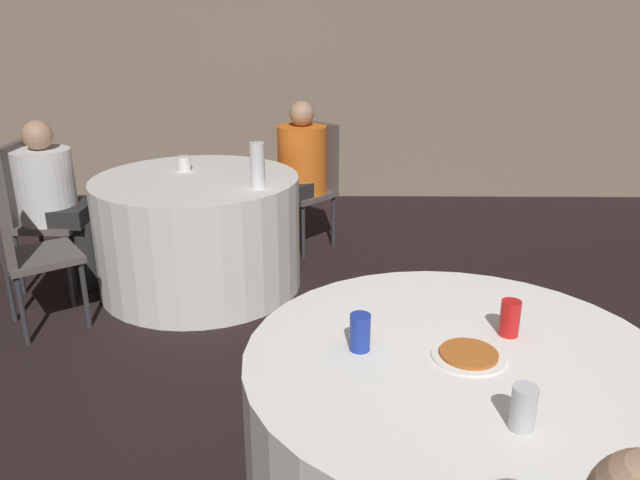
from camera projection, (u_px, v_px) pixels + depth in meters
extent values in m
cube|color=gray|center=(380.00, 52.00, 5.83)|extent=(16.00, 0.06, 2.80)
cylinder|color=white|center=(450.00, 455.00, 2.07)|extent=(1.35, 1.35, 0.75)
cylinder|color=white|center=(199.00, 233.00, 4.13)|extent=(1.33, 1.33, 0.75)
cube|color=#59514C|center=(51.00, 223.00, 4.14)|extent=(0.40, 0.40, 0.04)
cube|color=#59514C|center=(17.00, 183.00, 4.05)|extent=(0.05, 0.38, 0.51)
cylinder|color=#333338|center=(90.00, 246.00, 4.37)|extent=(0.03, 0.03, 0.42)
cylinder|color=#333338|center=(71.00, 265.00, 4.05)|extent=(0.03, 0.03, 0.42)
cylinder|color=#333338|center=(42.00, 246.00, 4.38)|extent=(0.03, 0.03, 0.42)
cylinder|color=#333338|center=(19.00, 264.00, 4.06)|extent=(0.03, 0.03, 0.42)
cube|color=#59514C|center=(41.00, 257.00, 3.57)|extent=(0.56, 0.56, 0.04)
cylinder|color=#333338|center=(69.00, 276.00, 3.88)|extent=(0.03, 0.03, 0.42)
cylinder|color=#333338|center=(85.00, 296.00, 3.62)|extent=(0.03, 0.03, 0.42)
cylinder|color=#333338|center=(10.00, 290.00, 3.69)|extent=(0.03, 0.03, 0.42)
cylinder|color=#333338|center=(22.00, 311.00, 3.43)|extent=(0.03, 0.03, 0.42)
cube|color=#59514C|center=(303.00, 194.00, 4.79)|extent=(0.56, 0.56, 0.04)
cube|color=#59514C|center=(318.00, 155.00, 4.82)|extent=(0.32, 0.29, 0.51)
cylinder|color=#333338|center=(303.00, 232.00, 4.65)|extent=(0.03, 0.03, 0.42)
cylinder|color=#333338|center=(272.00, 222.00, 4.86)|extent=(0.03, 0.03, 0.42)
cylinder|color=#333338|center=(333.00, 222.00, 4.88)|extent=(0.03, 0.03, 0.42)
cylinder|color=#333338|center=(302.00, 213.00, 5.10)|extent=(0.03, 0.03, 0.42)
cylinder|color=#282828|center=(88.00, 253.00, 4.20)|extent=(0.24, 0.24, 0.46)
cube|color=#282828|center=(66.00, 213.00, 4.11)|extent=(0.32, 0.36, 0.12)
cylinder|color=white|center=(45.00, 186.00, 4.05)|extent=(0.37, 0.37, 0.47)
sphere|color=tan|center=(37.00, 135.00, 3.93)|extent=(0.19, 0.19, 0.19)
cylinder|color=#282828|center=(283.00, 226.00, 4.71)|extent=(0.24, 0.24, 0.46)
cube|color=#282828|center=(292.00, 188.00, 4.69)|extent=(0.48, 0.47, 0.12)
cylinder|color=orange|center=(302.00, 159.00, 4.70)|extent=(0.37, 0.37, 0.50)
sphere|color=tan|center=(302.00, 113.00, 4.58)|extent=(0.18, 0.18, 0.18)
cylinder|color=white|center=(469.00, 356.00, 1.93)|extent=(0.23, 0.23, 0.01)
cylinder|color=#B25B23|center=(469.00, 354.00, 1.93)|extent=(0.18, 0.18, 0.01)
cylinder|color=silver|center=(523.00, 408.00, 1.58)|extent=(0.07, 0.07, 0.12)
cylinder|color=red|center=(510.00, 318.00, 2.04)|extent=(0.07, 0.07, 0.12)
cylinder|color=#1E38A5|center=(360.00, 332.00, 1.95)|extent=(0.07, 0.07, 0.12)
cylinder|color=white|center=(258.00, 165.00, 3.73)|extent=(0.09, 0.09, 0.28)
cylinder|color=white|center=(184.00, 164.00, 4.16)|extent=(0.09, 0.09, 0.10)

